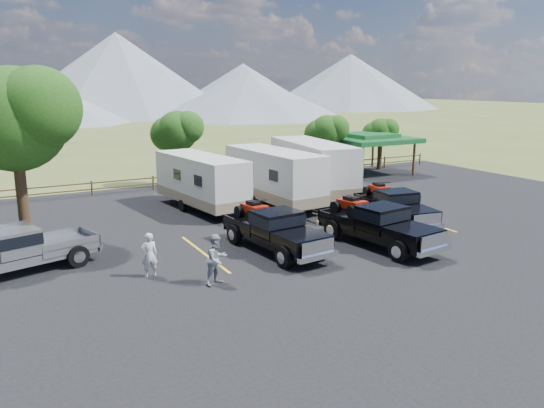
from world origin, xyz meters
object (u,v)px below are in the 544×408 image
rig_center (377,224)px  trailer_right (312,168)px  tree_big_nw (13,119)px  pavilion (369,139)px  rig_right (394,205)px  rig_left (274,229)px  person_b (217,259)px  trailer_left (201,182)px  person_a (149,255)px  trailer_center (274,177)px  pickup_silver (19,249)px

rig_center → trailer_right: bearing=66.1°
tree_big_nw → pavilion: size_ratio=1.26×
tree_big_nw → rig_right: size_ratio=1.30×
pavilion → rig_center: (-11.81, -15.56, -1.76)m
rig_left → person_b: rig_left is taller
trailer_left → trailer_right: trailer_right is taller
rig_center → trailer_left: bearing=106.3°
person_a → person_b: 2.68m
rig_center → person_a: 10.00m
trailer_right → trailer_left: bearing=-172.7°
person_b → person_a: bearing=115.4°
rig_center → trailer_right: size_ratio=0.63×
tree_big_nw → pavilion: 26.91m
pavilion → trailer_center: (-12.09, -6.52, -1.03)m
rig_center → trailer_right: (3.00, 10.02, 0.83)m
person_a → person_b: (1.93, -1.86, 0.07)m
trailer_center → pickup_silver: size_ratio=1.52×
trailer_left → pickup_silver: size_ratio=1.44×
rig_left → pavilion: bearing=35.3°
tree_big_nw → trailer_center: (13.46, 1.45, -3.84)m
trailer_center → pickup_silver: trailer_center is taller
trailer_center → trailer_right: size_ratio=0.94×
person_b → trailer_right: bearing=24.0°
rig_center → rig_right: rig_center is taller
rig_center → person_b: bearing=179.4°
rig_left → pickup_silver: (-9.80, 2.21, -0.04)m
person_b → rig_right: bearing=-3.2°
pavilion → trailer_left: (-16.19, -5.47, -1.13)m
trailer_left → person_a: (-5.58, -9.16, -0.76)m
rig_left → trailer_center: 8.60m
pavilion → person_a: pavilion is taller
pavilion → pickup_silver: bearing=-155.5°
rig_center → rig_right: 4.18m
pavilion → person_b: size_ratio=3.34×
trailer_center → person_a: bearing=-143.5°
person_a → pavilion: bearing=-145.3°
tree_big_nw → pickup_silver: 6.04m
rig_left → person_a: rig_left is taller
tree_big_nw → person_b: 11.25m
pavilion → trailer_right: trailer_right is taller
person_a → person_b: bearing=136.9°
trailer_left → pickup_silver: (-9.80, -6.36, -0.69)m
trailer_center → person_b: bearing=-131.3°
rig_left → trailer_left: (0.00, 8.57, 0.65)m
rig_left → trailer_center: trailer_center is taller
trailer_left → person_b: bearing=-115.7°
trailer_right → pickup_silver: 18.32m
tree_big_nw → rig_left: tree_big_nw is taller
pavilion → pickup_silver: (-25.99, -11.83, -1.82)m
rig_right → pickup_silver: (-17.43, 1.09, -0.01)m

